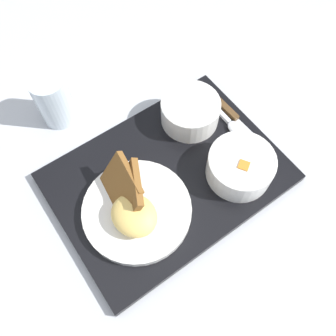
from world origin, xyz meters
TOP-DOWN VIEW (x-y plane):
  - ground_plane at (0.00, 0.00)m, footprint 4.00×4.00m
  - serving_tray at (0.00, 0.00)m, footprint 0.49×0.39m
  - bowl_salad at (-0.10, 0.10)m, footprint 0.13×0.13m
  - bowl_soup at (-0.13, -0.06)m, footprint 0.12×0.12m
  - plate_main at (0.10, 0.01)m, footprint 0.21×0.21m
  - knife at (-0.20, 0.00)m, footprint 0.03×0.18m
  - spoon at (-0.18, 0.00)m, footprint 0.04×0.14m
  - glass_water at (0.06, -0.28)m, footprint 0.07×0.07m

SIDE VIEW (x-z plane):
  - ground_plane at x=0.00m, z-range 0.00..0.00m
  - serving_tray at x=0.00m, z-range 0.00..0.02m
  - knife at x=-0.20m, z-range 0.02..0.03m
  - spoon at x=-0.18m, z-range 0.02..0.03m
  - plate_main at x=0.10m, z-range -0.01..0.09m
  - bowl_salad at x=-0.10m, z-range 0.02..0.08m
  - bowl_soup at x=-0.13m, z-range 0.02..0.08m
  - glass_water at x=0.06m, z-range -0.01..0.11m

